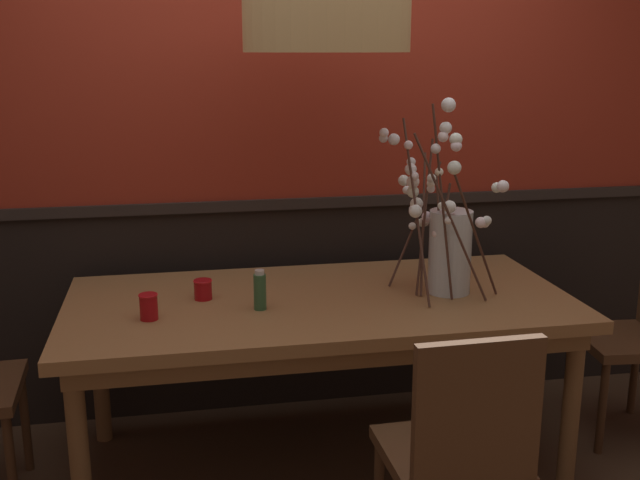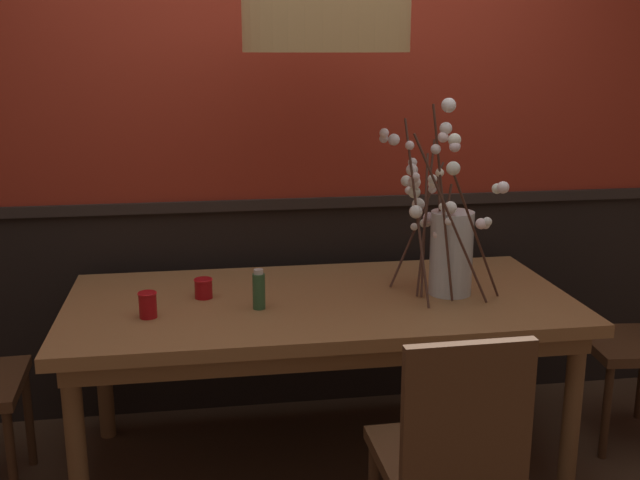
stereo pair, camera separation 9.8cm
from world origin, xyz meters
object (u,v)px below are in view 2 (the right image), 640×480
(pendant_lamp, at_px, (326,16))
(vase_with_blossoms, at_px, (447,242))
(condiment_bottle, at_px, (259,290))
(candle_holder_nearer_center, at_px, (148,305))
(candle_holder_nearer_edge, at_px, (203,288))
(dining_table, at_px, (320,316))
(chair_far_side_left, at_px, (237,284))
(chair_near_side_right, at_px, (450,453))

(pendant_lamp, bearing_deg, vase_with_blossoms, 0.12)
(condiment_bottle, distance_m, pendant_lamp, 1.06)
(candle_holder_nearer_center, height_order, candle_holder_nearer_edge, candle_holder_nearer_center)
(vase_with_blossoms, xyz_separation_m, candle_holder_nearer_edge, (-0.98, 0.10, -0.18))
(dining_table, height_order, pendant_lamp, pendant_lamp)
(chair_far_side_left, distance_m, candle_holder_nearer_edge, 0.90)
(dining_table, relative_size, candle_holder_nearer_center, 20.46)
(condiment_bottle, bearing_deg, vase_with_blossoms, 4.59)
(candle_holder_nearer_center, bearing_deg, condiment_bottle, 4.77)
(chair_near_side_right, height_order, pendant_lamp, pendant_lamp)
(chair_near_side_right, distance_m, pendant_lamp, 1.59)
(pendant_lamp, bearing_deg, chair_near_side_right, -73.79)
(chair_far_side_left, relative_size, candle_holder_nearer_edge, 11.83)
(candle_holder_nearer_center, distance_m, candle_holder_nearer_edge, 0.29)
(chair_far_side_left, height_order, pendant_lamp, pendant_lamp)
(condiment_bottle, bearing_deg, dining_table, 20.45)
(chair_near_side_right, height_order, chair_far_side_left, chair_far_side_left)
(chair_near_side_right, xyz_separation_m, candle_holder_nearer_edge, (-0.73, 0.96, 0.27))
(candle_holder_nearer_edge, height_order, condiment_bottle, condiment_bottle)
(candle_holder_nearer_center, bearing_deg, vase_with_blossoms, 4.66)
(condiment_bottle, relative_size, pendant_lamp, 0.14)
(chair_near_side_right, relative_size, condiment_bottle, 5.90)
(vase_with_blossoms, bearing_deg, chair_far_side_left, 130.60)
(vase_with_blossoms, distance_m, pendant_lamp, 1.01)
(candle_holder_nearer_edge, bearing_deg, chair_far_side_left, 78.51)
(chair_near_side_right, relative_size, chair_far_side_left, 0.97)
(chair_near_side_right, relative_size, pendant_lamp, 0.81)
(dining_table, xyz_separation_m, vase_with_blossoms, (0.52, -0.03, 0.30))
(dining_table, relative_size, candle_holder_nearer_edge, 25.02)
(candle_holder_nearer_center, xyz_separation_m, pendant_lamp, (0.69, 0.10, 1.05))
(chair_near_side_right, bearing_deg, candle_holder_nearer_center, 141.22)
(chair_far_side_left, xyz_separation_m, vase_with_blossoms, (0.81, -0.95, 0.43))
(candle_holder_nearer_edge, relative_size, condiment_bottle, 0.51)
(dining_table, height_order, vase_with_blossoms, vase_with_blossoms)
(chair_near_side_right, xyz_separation_m, pendant_lamp, (-0.25, 0.85, 1.32))
(vase_with_blossoms, height_order, candle_holder_nearer_edge, vase_with_blossoms)
(chair_far_side_left, relative_size, candle_holder_nearer_center, 9.67)
(dining_table, height_order, chair_near_side_right, chair_near_side_right)
(condiment_bottle, bearing_deg, chair_far_side_left, 92.29)
(dining_table, relative_size, condiment_bottle, 12.82)
(candle_holder_nearer_edge, distance_m, pendant_lamp, 1.17)
(candle_holder_nearer_center, bearing_deg, pendant_lamp, 7.90)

